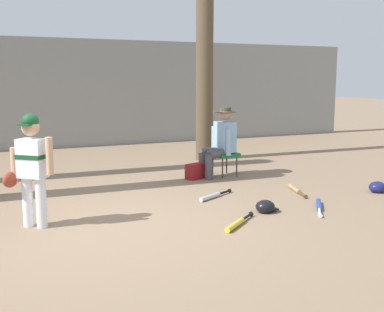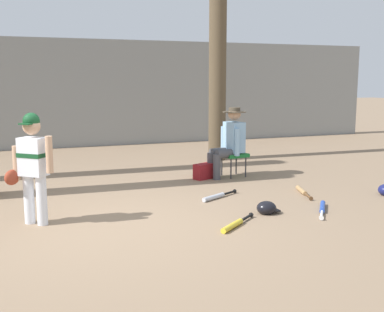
{
  "view_description": "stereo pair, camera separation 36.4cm",
  "coord_description": "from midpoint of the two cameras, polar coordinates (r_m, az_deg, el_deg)",
  "views": [
    {
      "loc": [
        -1.29,
        -5.28,
        1.68
      ],
      "look_at": [
        1.09,
        0.02,
        0.75
      ],
      "focal_mm": 45.07,
      "sensor_mm": 36.0,
      "label": 1
    },
    {
      "loc": [
        -0.96,
        -5.42,
        1.68
      ],
      "look_at": [
        1.09,
        0.02,
        0.75
      ],
      "focal_mm": 45.07,
      "sensor_mm": 36.0,
      "label": 2
    }
  ],
  "objects": [
    {
      "name": "concrete_back_wall",
      "position": [
        12.27,
        -15.46,
        7.13
      ],
      "size": [
        18.0,
        0.36,
        2.65
      ],
      "primitive_type": "cube",
      "color": "gray",
      "rests_on": "ground"
    },
    {
      "name": "bat_yellow_trainer",
      "position": [
        5.6,
        6.93,
        -8.07
      ],
      "size": [
        0.63,
        0.51,
        0.07
      ],
      "color": "yellow",
      "rests_on": "ground"
    },
    {
      "name": "batting_helmet_black",
      "position": [
        6.19,
        10.51,
        -6.08
      ],
      "size": [
        0.3,
        0.23,
        0.17
      ],
      "color": "black",
      "rests_on": "ground"
    },
    {
      "name": "folding_stool",
      "position": [
        8.39,
        6.21,
        0.03
      ],
      "size": [
        0.45,
        0.45,
        0.41
      ],
      "color": "#196B2D",
      "rests_on": "ground"
    },
    {
      "name": "ground_plane",
      "position": [
        5.72,
        -8.42,
        -8.09
      ],
      "size": [
        60.0,
        60.0,
        0.0
      ],
      "primitive_type": "plane",
      "color": "#897056"
    },
    {
      "name": "young_ballplayer",
      "position": [
        5.76,
        -16.72,
        -0.63
      ],
      "size": [
        0.58,
        0.43,
        1.31
      ],
      "color": "white",
      "rests_on": "ground"
    },
    {
      "name": "tree_behind_spectator",
      "position": [
        10.07,
        4.14,
        14.19
      ],
      "size": [
        0.49,
        0.49,
        5.64
      ],
      "color": "brown",
      "rests_on": "ground"
    },
    {
      "name": "bat_aluminum_silver",
      "position": [
        6.86,
        4.4,
        -4.81
      ],
      "size": [
        0.67,
        0.39,
        0.07
      ],
      "color": "#B7BCC6",
      "rests_on": "ground"
    },
    {
      "name": "bat_blue_youth",
      "position": [
        6.52,
        16.74,
        -5.93
      ],
      "size": [
        0.5,
        0.64,
        0.07
      ],
      "color": "#2347AD",
      "rests_on": "ground"
    },
    {
      "name": "seated_spectator",
      "position": [
        8.29,
        5.68,
        1.86
      ],
      "size": [
        0.67,
        0.54,
        1.2
      ],
      "color": "#47474C",
      "rests_on": "ground"
    },
    {
      "name": "bat_wood_tan",
      "position": [
        7.38,
        14.33,
        -4.07
      ],
      "size": [
        0.28,
        0.7,
        0.07
      ],
      "color": "tan",
      "rests_on": "ground"
    },
    {
      "name": "handbag_beside_stool",
      "position": [
        8.17,
        2.66,
        -1.83
      ],
      "size": [
        0.38,
        0.3,
        0.26
      ],
      "primitive_type": "cube",
      "rotation": [
        0.0,
        0.0,
        0.39
      ],
      "color": "maroon",
      "rests_on": "ground"
    }
  ]
}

